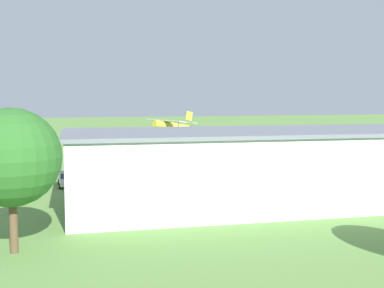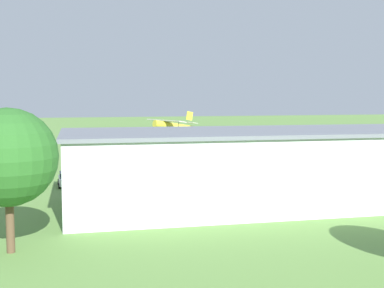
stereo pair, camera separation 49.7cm
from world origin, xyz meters
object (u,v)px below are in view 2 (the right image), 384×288
hangar (265,167)px  tree_at_field_edge (8,157)px  car_blue (0,184)px  person_by_parked_cars (328,164)px  car_red (334,167)px  person_near_hangar_door (349,171)px  car_white (66,179)px  person_beside_truck (95,175)px  windsock (97,135)px  biplane (172,126)px  person_watching_takeoff (308,166)px

hangar → tree_at_field_edge: bearing=24.2°
car_blue → person_by_parked_cars: car_blue is taller
car_red → person_near_hangar_door: size_ratio=2.56×
hangar → car_blue: hangar is taller
car_red → car_white: bearing=0.9°
car_white → tree_at_field_edge: bearing=80.5°
tree_at_field_edge → person_beside_truck: bearing=-105.4°
car_red → person_beside_truck: 32.65m
hangar → windsock: hangar is taller
hangar → biplane: bearing=-84.3°
person_beside_truck → person_near_hangar_door: (-32.73, 5.60, 0.07)m
person_watching_takeoff → car_blue: bearing=6.7°
person_beside_truck → person_near_hangar_door: person_near_hangar_door is taller
car_red → person_by_parked_cars: bearing=-110.9°
person_near_hangar_door → car_blue: bearing=-1.6°
car_white → windsock: (-5.20, -18.20, 3.81)m
biplane → person_beside_truck: biplane is taller
car_white → person_beside_truck: 4.45m
car_blue → tree_at_field_edge: bearing=97.0°
car_blue → person_near_hangar_door: bearing=178.4°
car_red → person_watching_takeoff: (2.61, -2.57, 0.03)m
car_blue → windsock: windsock is taller
person_beside_truck → tree_at_field_edge: size_ratio=0.16×
car_red → car_white: (36.11, 0.58, 0.03)m
windsock → hangar: bearing=112.0°
person_near_hangar_door → person_by_parked_cars: bearing=-101.0°
hangar → person_beside_truck: (15.27, -18.22, -2.93)m
car_red → windsock: 35.79m
biplane → car_red: biplane is taller
hangar → tree_at_field_edge: size_ratio=4.05×
car_red → person_near_hangar_door: 3.48m
person_watching_takeoff → person_near_hangar_door: 6.65m
person_watching_takeoff → person_beside_truck: bearing=0.9°
car_red → person_watching_takeoff: person_watching_takeoff is taller
person_near_hangar_door → person_watching_takeoff: bearing=-65.5°
hangar → person_watching_takeoff: size_ratio=22.74×
person_beside_truck → tree_at_field_edge: tree_at_field_edge is taller
person_beside_truck → tree_at_field_edge: (7.86, 28.60, 5.75)m
hangar → car_white: hangar is taller
person_near_hangar_door → windsock: size_ratio=0.31×
person_by_parked_cars → tree_at_field_edge: tree_at_field_edge is taller
person_beside_truck → person_by_parked_cars: person_by_parked_cars is taller
tree_at_field_edge → biplane: bearing=-117.6°
car_white → windsock: size_ratio=0.86×
person_watching_takeoff → car_white: bearing=5.4°
car_red → tree_at_field_edge: 48.67m
car_blue → person_near_hangar_door: (-43.56, 1.23, -0.03)m
hangar → person_beside_truck: size_ratio=26.10×
person_by_parked_cars → biplane: bearing=-19.7°
person_watching_takeoff → tree_at_field_edge: bearing=37.5°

